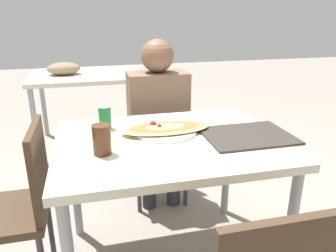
{
  "coord_description": "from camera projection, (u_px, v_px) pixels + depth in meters",
  "views": [
    {
      "loc": [
        -0.36,
        -1.48,
        1.37
      ],
      "look_at": [
        0.0,
        0.03,
        0.81
      ],
      "focal_mm": 35.0,
      "sensor_mm": 36.0,
      "label": 1
    }
  ],
  "objects": [
    {
      "name": "dining_table",
      "position": [
        169.0,
        154.0,
        1.67
      ],
      "size": [
        1.11,
        0.85,
        0.75
      ],
      "color": "beige",
      "rests_on": "ground_plane"
    },
    {
      "name": "chair_far_seated",
      "position": [
        155.0,
        134.0,
        2.44
      ],
      "size": [
        0.4,
        0.4,
        0.87
      ],
      "rotation": [
        0.0,
        0.0,
        3.14
      ],
      "color": "#3F2D1E",
      "rests_on": "ground_plane"
    },
    {
      "name": "chair_side_left",
      "position": [
        18.0,
        202.0,
        1.58
      ],
      "size": [
        0.4,
        0.4,
        0.87
      ],
      "rotation": [
        0.0,
        0.0,
        1.57
      ],
      "color": "#3F2D1E",
      "rests_on": "ground_plane"
    },
    {
      "name": "person_seated",
      "position": [
        158.0,
        111.0,
        2.26
      ],
      "size": [
        0.41,
        0.26,
        1.19
      ],
      "rotation": [
        0.0,
        0.0,
        3.14
      ],
      "color": "#2D2D38",
      "rests_on": "ground_plane"
    },
    {
      "name": "pizza_main",
      "position": [
        165.0,
        129.0,
        1.73
      ],
      "size": [
        0.47,
        0.33,
        0.05
      ],
      "color": "white",
      "rests_on": "dining_table"
    },
    {
      "name": "soda_can",
      "position": [
        105.0,
        118.0,
        1.77
      ],
      "size": [
        0.07,
        0.07,
        0.12
      ],
      "color": "#197233",
      "rests_on": "dining_table"
    },
    {
      "name": "drink_glass",
      "position": [
        102.0,
        140.0,
        1.45
      ],
      "size": [
        0.08,
        0.08,
        0.14
      ],
      "color": "#4C2D19",
      "rests_on": "dining_table"
    },
    {
      "name": "serving_tray",
      "position": [
        247.0,
        135.0,
        1.67
      ],
      "size": [
        0.44,
        0.34,
        0.01
      ],
      "color": "#332D28",
      "rests_on": "dining_table"
    },
    {
      "name": "background_table",
      "position": [
        84.0,
        79.0,
        3.31
      ],
      "size": [
        1.1,
        0.8,
        0.87
      ],
      "color": "beige",
      "rests_on": "ground_plane"
    }
  ]
}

